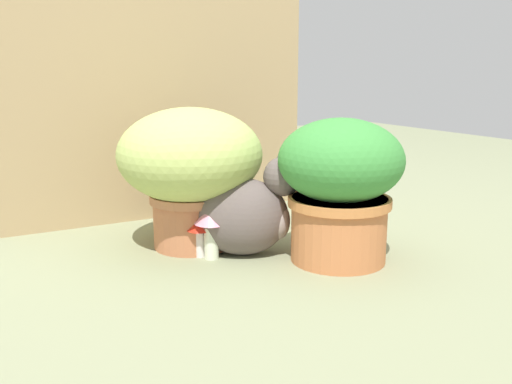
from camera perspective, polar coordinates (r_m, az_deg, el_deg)
name	(u,v)px	position (r m, az deg, el deg)	size (l,w,h in m)	color
ground_plane	(231,256)	(1.61, -2.56, -6.47)	(6.00, 6.00, 0.00)	gray
cardboard_backdrop	(161,93)	(2.00, -9.54, 9.87)	(1.10, 0.03, 0.87)	tan
grass_planter	(190,165)	(1.65, -6.64, 2.71)	(0.42, 0.42, 0.41)	#B86E48
leafy_planter	(340,183)	(1.54, 8.48, 0.86)	(0.34, 0.34, 0.39)	#C27242
cat	(249,213)	(1.59, -0.68, -2.12)	(0.35, 0.28, 0.32)	#5E514E
mushroom_ornament_pink	(211,222)	(1.56, -4.56, -3.00)	(0.09, 0.09, 0.15)	silver
mushroom_ornament_red	(200,228)	(1.59, -5.68, -3.68)	(0.08, 0.08, 0.12)	silver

